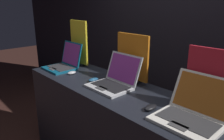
{
  "coord_description": "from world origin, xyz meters",
  "views": [
    {
      "loc": [
        1.28,
        -0.89,
        1.62
      ],
      "look_at": [
        -0.01,
        0.29,
        1.07
      ],
      "focal_mm": 35.0,
      "sensor_mm": 36.0,
      "label": 1
    }
  ],
  "objects_px": {
    "promo_stand_middle": "(132,59)",
    "mouse_back": "(151,107)",
    "laptop_front": "(64,63)",
    "laptop_back": "(192,111)",
    "promo_stand_back": "(211,82)",
    "promo_stand_front": "(79,44)",
    "mouse_middle": "(93,80)",
    "mouse_front": "(72,73)",
    "laptop_middle": "(115,80)"
  },
  "relations": [
    {
      "from": "mouse_back",
      "to": "mouse_front",
      "type": "bearing_deg",
      "value": 178.67
    },
    {
      "from": "promo_stand_front",
      "to": "promo_stand_middle",
      "type": "xyz_separation_m",
      "value": [
        0.77,
        0.05,
        -0.04
      ]
    },
    {
      "from": "laptop_front",
      "to": "mouse_back",
      "type": "relative_size",
      "value": 3.04
    },
    {
      "from": "promo_stand_middle",
      "to": "laptop_back",
      "type": "distance_m",
      "value": 0.79
    },
    {
      "from": "laptop_middle",
      "to": "promo_stand_back",
      "type": "bearing_deg",
      "value": 13.15
    },
    {
      "from": "laptop_back",
      "to": "laptop_middle",
      "type": "bearing_deg",
      "value": 176.99
    },
    {
      "from": "promo_stand_back",
      "to": "laptop_back",
      "type": "bearing_deg",
      "value": -90.0
    },
    {
      "from": "mouse_middle",
      "to": "laptop_back",
      "type": "height_order",
      "value": "laptop_back"
    },
    {
      "from": "promo_stand_front",
      "to": "mouse_back",
      "type": "xyz_separation_m",
      "value": [
        1.25,
        -0.28,
        -0.23
      ]
    },
    {
      "from": "mouse_back",
      "to": "promo_stand_front",
      "type": "bearing_deg",
      "value": 167.18
    },
    {
      "from": "laptop_front",
      "to": "promo_stand_middle",
      "type": "distance_m",
      "value": 0.83
    },
    {
      "from": "laptop_front",
      "to": "laptop_back",
      "type": "distance_m",
      "value": 1.51
    },
    {
      "from": "promo_stand_back",
      "to": "mouse_middle",
      "type": "bearing_deg",
      "value": -166.73
    },
    {
      "from": "laptop_back",
      "to": "mouse_back",
      "type": "bearing_deg",
      "value": -163.89
    },
    {
      "from": "mouse_middle",
      "to": "promo_stand_back",
      "type": "distance_m",
      "value": 1.0
    },
    {
      "from": "mouse_front",
      "to": "promo_stand_front",
      "type": "distance_m",
      "value": 0.42
    },
    {
      "from": "mouse_middle",
      "to": "mouse_back",
      "type": "bearing_deg",
      "value": -4.69
    },
    {
      "from": "laptop_front",
      "to": "promo_stand_middle",
      "type": "height_order",
      "value": "promo_stand_middle"
    },
    {
      "from": "laptop_middle",
      "to": "promo_stand_back",
      "type": "xyz_separation_m",
      "value": [
        0.73,
        0.17,
        0.14
      ]
    },
    {
      "from": "laptop_back",
      "to": "promo_stand_middle",
      "type": "bearing_deg",
      "value": 160.67
    },
    {
      "from": "mouse_middle",
      "to": "promo_stand_back",
      "type": "height_order",
      "value": "promo_stand_back"
    },
    {
      "from": "mouse_middle",
      "to": "mouse_back",
      "type": "relative_size",
      "value": 0.93
    },
    {
      "from": "mouse_front",
      "to": "laptop_back",
      "type": "distance_m",
      "value": 1.28
    },
    {
      "from": "laptop_front",
      "to": "promo_stand_middle",
      "type": "bearing_deg",
      "value": 18.15
    },
    {
      "from": "promo_stand_front",
      "to": "promo_stand_middle",
      "type": "relative_size",
      "value": 1.17
    },
    {
      "from": "mouse_front",
      "to": "mouse_back",
      "type": "xyz_separation_m",
      "value": [
        1.02,
        -0.02,
        0.0
      ]
    },
    {
      "from": "promo_stand_front",
      "to": "promo_stand_back",
      "type": "bearing_deg",
      "value": -0.01
    },
    {
      "from": "mouse_middle",
      "to": "mouse_back",
      "type": "height_order",
      "value": "mouse_back"
    },
    {
      "from": "promo_stand_front",
      "to": "laptop_middle",
      "type": "bearing_deg",
      "value": -12.5
    },
    {
      "from": "mouse_front",
      "to": "promo_stand_back",
      "type": "distance_m",
      "value": 1.31
    },
    {
      "from": "laptop_middle",
      "to": "mouse_middle",
      "type": "bearing_deg",
      "value": -166.34
    },
    {
      "from": "promo_stand_middle",
      "to": "mouse_back",
      "type": "relative_size",
      "value": 3.91
    },
    {
      "from": "laptop_back",
      "to": "mouse_back",
      "type": "distance_m",
      "value": 0.27
    },
    {
      "from": "mouse_front",
      "to": "laptop_back",
      "type": "bearing_deg",
      "value": 2.27
    },
    {
      "from": "mouse_front",
      "to": "laptop_back",
      "type": "relative_size",
      "value": 0.23
    },
    {
      "from": "laptop_front",
      "to": "mouse_back",
      "type": "height_order",
      "value": "laptop_front"
    },
    {
      "from": "laptop_back",
      "to": "promo_stand_back",
      "type": "bearing_deg",
      "value": 90.0
    },
    {
      "from": "promo_stand_middle",
      "to": "promo_stand_back",
      "type": "relative_size",
      "value": 1.03
    },
    {
      "from": "mouse_front",
      "to": "mouse_middle",
      "type": "relative_size",
      "value": 0.88
    },
    {
      "from": "promo_stand_front",
      "to": "laptop_back",
      "type": "height_order",
      "value": "promo_stand_front"
    },
    {
      "from": "mouse_middle",
      "to": "laptop_front",
      "type": "bearing_deg",
      "value": 177.89
    },
    {
      "from": "laptop_back",
      "to": "mouse_middle",
      "type": "bearing_deg",
      "value": -179.01
    },
    {
      "from": "mouse_back",
      "to": "promo_stand_back",
      "type": "xyz_separation_m",
      "value": [
        0.26,
        0.28,
        0.18
      ]
    },
    {
      "from": "laptop_front",
      "to": "mouse_middle",
      "type": "bearing_deg",
      "value": -2.11
    },
    {
      "from": "promo_stand_front",
      "to": "mouse_middle",
      "type": "xyz_separation_m",
      "value": [
        0.55,
        -0.23,
        -0.23
      ]
    },
    {
      "from": "mouse_middle",
      "to": "mouse_back",
      "type": "distance_m",
      "value": 0.7
    },
    {
      "from": "laptop_back",
      "to": "promo_stand_back",
      "type": "xyz_separation_m",
      "value": [
        0.0,
        0.21,
        0.14
      ]
    },
    {
      "from": "promo_stand_front",
      "to": "mouse_middle",
      "type": "relative_size",
      "value": 4.93
    },
    {
      "from": "promo_stand_back",
      "to": "laptop_middle",
      "type": "bearing_deg",
      "value": -166.85
    },
    {
      "from": "laptop_front",
      "to": "promo_stand_front",
      "type": "bearing_deg",
      "value": 90.0
    }
  ]
}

